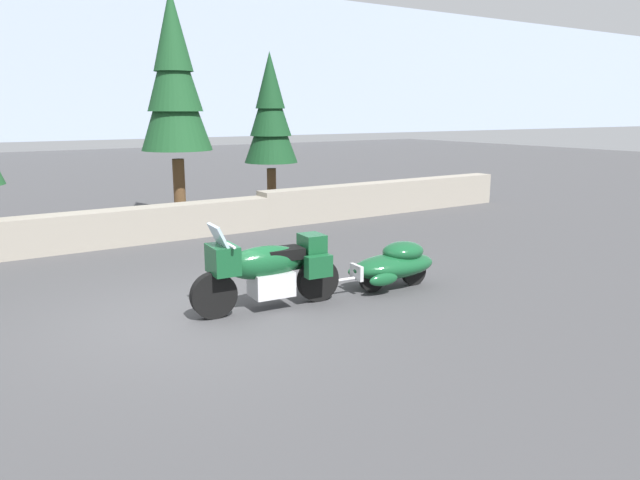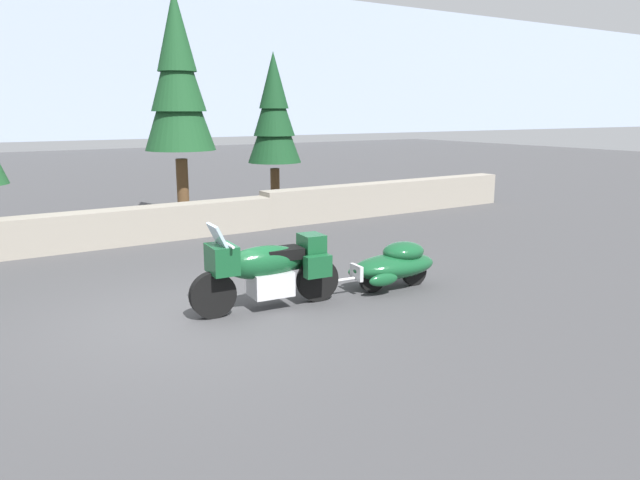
% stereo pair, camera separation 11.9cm
% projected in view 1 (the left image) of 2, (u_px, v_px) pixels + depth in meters
% --- Properties ---
extents(ground_plane, '(80.00, 80.00, 0.00)m').
position_uv_depth(ground_plane, '(192.00, 318.00, 8.48)').
color(ground_plane, '#424244').
extents(stone_guard_wall, '(24.00, 0.61, 0.89)m').
position_uv_depth(stone_guard_wall, '(92.00, 228.00, 12.70)').
color(stone_guard_wall, gray).
rests_on(stone_guard_wall, ground).
extents(touring_motorcycle, '(2.31, 0.86, 1.33)m').
position_uv_depth(touring_motorcycle, '(267.00, 268.00, 8.72)').
color(touring_motorcycle, black).
rests_on(touring_motorcycle, ground).
extents(car_shaped_trailer, '(2.22, 0.85, 0.76)m').
position_uv_depth(car_shaped_trailer, '(394.00, 264.00, 9.81)').
color(car_shaped_trailer, black).
rests_on(car_shaped_trailer, ground).
extents(pine_tree_tall, '(1.75, 1.75, 5.76)m').
position_uv_depth(pine_tree_tall, '(174.00, 79.00, 14.76)').
color(pine_tree_tall, brown).
rests_on(pine_tree_tall, ground).
extents(pine_tree_far_right, '(1.47, 1.47, 4.42)m').
position_uv_depth(pine_tree_far_right, '(270.00, 114.00, 16.49)').
color(pine_tree_far_right, brown).
rests_on(pine_tree_far_right, ground).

